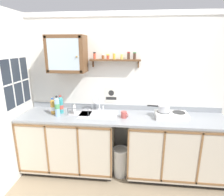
{
  "coord_description": "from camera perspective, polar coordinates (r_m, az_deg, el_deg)",
  "views": [
    {
      "loc": [
        0.13,
        -2.29,
        1.96
      ],
      "look_at": [
        -0.17,
        0.44,
        1.19
      ],
      "focal_mm": 30.04,
      "sensor_mm": 36.0,
      "label": 1
    }
  ],
  "objects": [
    {
      "name": "bottle_detergent_teal_2",
      "position": [
        2.99,
        -15.31,
        -2.14
      ],
      "size": [
        0.07,
        0.07,
        0.28
      ],
      "color": "teal",
      "rests_on": "countertop"
    },
    {
      "name": "back_wall",
      "position": [
        3.04,
        3.54,
        1.74
      ],
      "size": [
        3.7,
        0.07,
        2.45
      ],
      "color": "silver",
      "rests_on": "ground"
    },
    {
      "name": "saucepan",
      "position": [
        2.8,
        15.4,
        -3.01
      ],
      "size": [
        0.32,
        0.17,
        0.1
      ],
      "color": "silver",
      "rests_on": "hot_plate_stove"
    },
    {
      "name": "dish_rack",
      "position": [
        2.91,
        -9.93,
        -4.4
      ],
      "size": [
        0.33,
        0.23,
        0.15
      ],
      "color": "#B2B2B7",
      "rests_on": "countertop"
    },
    {
      "name": "hot_plate_stove",
      "position": [
        2.84,
        17.57,
        -5.04
      ],
      "size": [
        0.45,
        0.27,
        0.09
      ],
      "color": "silver",
      "rests_on": "countertop"
    },
    {
      "name": "trash_bin",
      "position": [
        3.06,
        2.58,
        -18.69
      ],
      "size": [
        0.25,
        0.25,
        0.45
      ],
      "color": "silver",
      "rests_on": "ground"
    },
    {
      "name": "warning_sign",
      "position": [
        3.03,
        -0.23,
        0.94
      ],
      "size": [
        0.2,
        0.01,
        0.25
      ],
      "color": "silver"
    },
    {
      "name": "window",
      "position": [
        3.07,
        -27.08,
        4.29
      ],
      "size": [
        0.03,
        0.65,
        0.73
      ],
      "color": "#262D38"
    },
    {
      "name": "lower_cabinet_run_right",
      "position": [
        3.08,
        18.82,
        -14.3
      ],
      "size": [
        1.45,
        0.64,
        0.92
      ],
      "color": "black",
      "rests_on": "ground"
    },
    {
      "name": "bottle_juice_amber_1",
      "position": [
        2.99,
        -17.54,
        -2.6
      ],
      "size": [
        0.07,
        0.07,
        0.25
      ],
      "color": "gold",
      "rests_on": "countertop"
    },
    {
      "name": "backsplash",
      "position": [
        3.07,
        3.43,
        -2.78
      ],
      "size": [
        3.06,
        0.02,
        0.08
      ],
      "primitive_type": "cube",
      "color": "gray",
      "rests_on": "countertop"
    },
    {
      "name": "countertop",
      "position": [
        2.8,
        3.11,
        -5.82
      ],
      "size": [
        3.06,
        0.66,
        0.03
      ],
      "primitive_type": "cube",
      "color": "gray",
      "rests_on": "lower_cabinet_run"
    },
    {
      "name": "mug",
      "position": [
        2.72,
        3.68,
        -5.07
      ],
      "size": [
        0.11,
        0.1,
        0.1
      ],
      "color": "#B24C47",
      "rests_on": "countertop"
    },
    {
      "name": "floor",
      "position": [
        3.02,
        2.47,
        -24.89
      ],
      "size": [
        6.1,
        6.1,
        0.0
      ],
      "primitive_type": "plane",
      "color": "gray",
      "rests_on": "ground"
    },
    {
      "name": "sink",
      "position": [
        2.88,
        -4.07,
        -5.29
      ],
      "size": [
        0.57,
        0.44,
        0.44
      ],
      "color": "silver",
      "rests_on": "countertop"
    },
    {
      "name": "lower_cabinet_run",
      "position": [
        3.15,
        -12.67,
        -13.1
      ],
      "size": [
        1.42,
        0.64,
        0.92
      ],
      "color": "black",
      "rests_on": "ground"
    },
    {
      "name": "bottle_water_blue_0",
      "position": [
        2.86,
        -16.35,
        -2.5
      ],
      "size": [
        0.07,
        0.07,
        0.31
      ],
      "color": "#8CB7E0",
      "rests_on": "countertop"
    },
    {
      "name": "spice_shelf",
      "position": [
        2.87,
        1.11,
        11.78
      ],
      "size": [
        0.76,
        0.14,
        0.23
      ],
      "color": "brown"
    },
    {
      "name": "wall_cabinet",
      "position": [
        2.93,
        -13.56,
        12.88
      ],
      "size": [
        0.56,
        0.34,
        0.54
      ],
      "color": "brown"
    }
  ]
}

